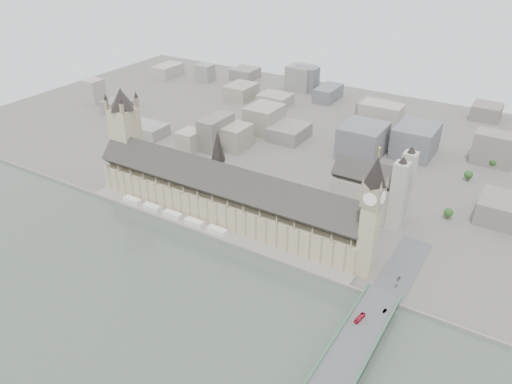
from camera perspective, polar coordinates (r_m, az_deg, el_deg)
The scene contains 16 objects.
ground at distance 447.16m, azimuth -4.95°, elevation -4.02°, with size 900.00×900.00×0.00m, color #595651.
river_thames at distance 359.35m, azimuth -21.21°, elevation -16.17°, with size 600.00×600.00×0.00m, color #414D43.
embankment_wall at distance 436.50m, azimuth -6.12°, elevation -4.77°, with size 600.00×1.50×3.00m, color slate.
river_terrace at distance 441.66m, azimuth -5.53°, elevation -4.36°, with size 270.00×15.00×2.00m, color slate.
terrace_tents at distance 462.29m, azimuth -9.51°, elevation -2.54°, with size 118.00×7.00×4.00m.
palace_of_westminster at distance 448.84m, azimuth -3.60°, elevation -0.42°, with size 265.00×40.73×55.44m.
elizabeth_tower at distance 368.71m, azimuth 13.06°, elevation -1.96°, with size 17.00×17.00×107.50m.
victoria_tower at distance 512.38m, azimuth -14.67°, elevation 6.60°, with size 30.00×30.00×100.00m.
central_tower at distance 442.43m, azimuth -4.35°, elevation 4.23°, with size 13.00×13.00×48.00m.
westminster_bridge at distance 325.01m, azimuth 10.06°, elevation -18.81°, with size 25.00×325.00×10.25m, color #474749.
westminster_abbey at distance 464.33m, azimuth 13.16°, elevation 0.22°, with size 68.00×36.00×64.00m.
city_skyline_inland at distance 629.79m, azimuth 8.27°, elevation 7.97°, with size 720.00×360.00×38.00m, color gray, non-canonical shape.
park_trees at distance 490.15m, azimuth -1.83°, elevation 0.33°, with size 110.00×30.00×15.00m, color #1A4619, non-canonical shape.
red_bus_north at distance 345.38m, azimuth 11.78°, elevation -13.91°, with size 2.48×10.61×2.95m, color red.
car_silver at distance 355.50m, azimuth 14.50°, elevation -13.00°, with size 1.41×4.04×1.33m, color gray.
car_approach at distance 384.65m, azimuth 15.99°, elevation -9.50°, with size 1.96×4.81×1.40m, color gray.
Camera 1 is at (227.61, -297.12, 244.67)m, focal length 35.00 mm.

